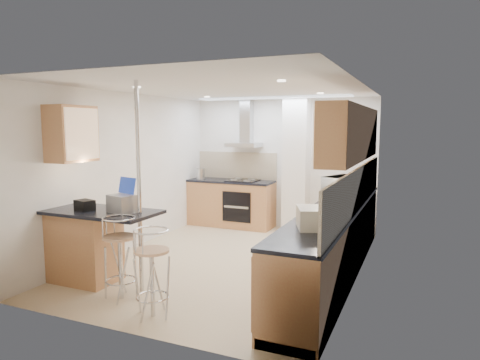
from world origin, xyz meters
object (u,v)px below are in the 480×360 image
at_px(microwave, 344,188).
at_px(laptop, 122,204).
at_px(bar_stool_near, 120,258).
at_px(bar_stool_end, 152,273).
at_px(bread_bin, 314,218).

bearing_deg(microwave, laptop, 156.65).
bearing_deg(laptop, microwave, 60.15).
relative_size(laptop, bar_stool_near, 0.33).
bearing_deg(bar_stool_end, microwave, 0.41).
bearing_deg(bar_stool_end, laptop, 84.69).
height_order(bar_stool_end, bread_bin, bread_bin).
height_order(laptop, bar_stool_near, laptop).
xyz_separation_m(laptop, bar_stool_near, (0.19, -0.30, -0.57)).
relative_size(bar_stool_near, bar_stool_end, 1.03).
height_order(bar_stool_near, bar_stool_end, bar_stool_near).
relative_size(bar_stool_near, bread_bin, 2.35).
relative_size(microwave, bread_bin, 1.46).
xyz_separation_m(microwave, bar_stool_end, (-1.48, -2.72, -0.62)).
bearing_deg(bread_bin, bar_stool_near, 171.70).
height_order(microwave, bar_stool_near, microwave).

